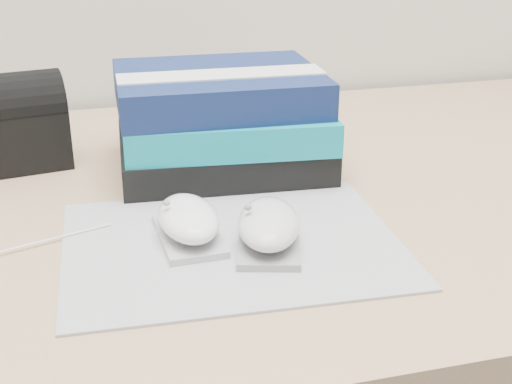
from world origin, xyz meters
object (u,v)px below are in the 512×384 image
object	(u,v)px
book_stack	(222,121)
pouch	(13,122)
desk	(303,307)
mouse_front	(269,227)
mouse_rear	(188,221)

from	to	relation	value
book_stack	pouch	world-z (taller)	book_stack
desk	mouse_front	world-z (taller)	mouse_front
mouse_front	book_stack	world-z (taller)	book_stack
mouse_front	pouch	distance (m)	0.42
mouse_rear	pouch	distance (m)	0.34
desk	mouse_front	size ratio (longest dim) A/B	12.39
pouch	book_stack	bearing A→B (deg)	-16.18
mouse_rear	pouch	world-z (taller)	pouch
book_stack	pouch	xyz separation A→B (m)	(-0.27, 0.08, -0.00)
mouse_front	pouch	world-z (taller)	pouch
book_stack	pouch	size ratio (longest dim) A/B	1.94
mouse_front	book_stack	distance (m)	0.25
mouse_front	book_stack	bearing A→B (deg)	88.98
mouse_rear	mouse_front	xyz separation A→B (m)	(0.08, -0.04, 0.00)
mouse_rear	book_stack	xyz separation A→B (m)	(0.08, 0.21, 0.04)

